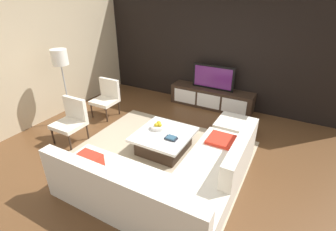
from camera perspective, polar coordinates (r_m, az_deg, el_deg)
The scene contains 14 objects.
ground_plane at distance 4.76m, azimuth -0.45°, elevation -8.79°, with size 14.00×14.00×0.00m, color brown.
feature_wall_back at distance 6.50m, azimuth 11.53°, elevation 14.21°, with size 6.40×0.12×2.80m, color black.
side_wall_left at distance 6.37m, azimuth -26.16°, elevation 11.77°, with size 0.12×5.20×2.80m, color #C6B28E.
area_rug at distance 4.80m, azimuth -1.50°, elevation -8.40°, with size 3.11×2.50×0.01m, color tan.
media_console at distance 6.57m, azimuth 9.78°, elevation 3.94°, with size 2.10×0.48×0.50m.
television at distance 6.38m, azimuth 10.17°, elevation 8.51°, with size 1.06×0.06×0.61m.
sectional_couch at distance 3.80m, azimuth 0.15°, elevation -14.33°, with size 2.46×2.40×0.80m.
coffee_table at distance 4.76m, azimuth -0.93°, elevation -5.86°, with size 0.99×1.03×0.38m.
accent_chair_near at distance 5.32m, azimuth -20.95°, elevation -0.50°, with size 0.55×0.54×0.87m.
floor_lamp at distance 5.77m, azimuth -23.16°, elevation 11.10°, with size 0.33×0.33×1.67m.
ottoman at distance 5.29m, azimuth 14.71°, elevation -3.19°, with size 0.70×0.70×0.40m, color silver.
fruit_bowl at distance 4.79m, azimuth -2.22°, elevation -2.44°, with size 0.28×0.28×0.14m.
accent_chair_far at distance 6.17m, azimuth -13.67°, elevation 4.38°, with size 0.54×0.53×0.87m.
book_stack at distance 4.48m, azimuth 0.72°, elevation -5.11°, with size 0.22×0.14×0.05m.
Camera 1 is at (1.89, -3.37, 2.79)m, focal length 26.97 mm.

